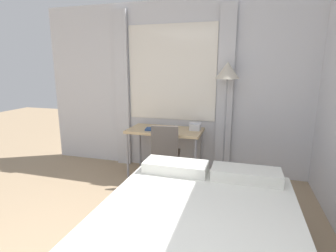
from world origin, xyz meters
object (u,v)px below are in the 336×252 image
object	(u,v)px
desk_chair	(166,151)
bed	(197,237)
book	(155,129)
desk	(165,133)
standing_lamp	(227,83)
telephone	(195,126)

from	to	relation	value
desk_chair	bed	size ratio (longest dim) A/B	0.46
desk_chair	book	xyz separation A→B (m)	(-0.22, 0.20, 0.26)
desk_chair	book	distance (m)	0.40
desk_chair	desk	bearing A→B (deg)	98.32
desk	book	xyz separation A→B (m)	(-0.13, -0.08, 0.08)
desk_chair	standing_lamp	distance (m)	1.31
desk	desk_chair	xyz separation A→B (m)	(0.09, -0.28, -0.18)
desk	standing_lamp	bearing A→B (deg)	6.11
desk	bed	bearing A→B (deg)	-65.09
standing_lamp	bed	bearing A→B (deg)	-92.01
bed	book	xyz separation A→B (m)	(-0.96, 1.71, 0.50)
desk	bed	world-z (taller)	desk
desk	standing_lamp	distance (m)	1.20
standing_lamp	telephone	bearing A→B (deg)	-179.95
book	telephone	bearing A→B (deg)	16.71
standing_lamp	book	distance (m)	1.26
telephone	desk	bearing A→B (deg)	-168.13
telephone	bed	bearing A→B (deg)	-78.72
bed	telephone	size ratio (longest dim) A/B	10.81
desk_chair	bed	distance (m)	1.70
telephone	book	bearing A→B (deg)	-163.29
standing_lamp	desk_chair	bearing A→B (deg)	-155.20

